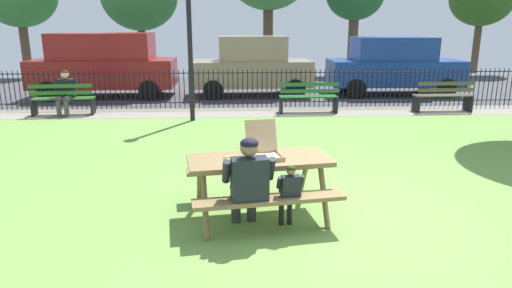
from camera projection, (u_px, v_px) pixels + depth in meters
The scene contains 17 objects.
ground at pixel (316, 170), 7.76m from camera, with size 28.00×11.69×0.02m, color #6F9C46.
cobblestone_walkway at pixel (284, 112), 12.72m from camera, with size 28.00×1.40×0.01m, color gray.
street_asphalt at pixel (271, 89), 17.08m from camera, with size 28.00×7.63×0.01m, color #424247.
picnic_table_foreground at pixel (259, 171), 5.84m from camera, with size 2.00×1.73×0.79m.
pizza_box_open at pixel (264, 148), 5.83m from camera, with size 0.50×0.56×0.44m.
pizza_slice_on_table at pixel (233, 159), 5.74m from camera, with size 0.26×0.28×0.02m.
adult_at_table at pixel (248, 181), 5.30m from camera, with size 0.63×0.63×1.19m.
child_at_table at pixel (289, 190), 5.41m from camera, with size 0.34×0.33×0.84m.
iron_fence_streetside at pixel (281, 88), 13.25m from camera, with size 20.66×0.03×1.11m.
park_bench_left at pixel (63, 100), 12.20m from camera, with size 1.63×0.60×0.85m.
park_bench_center at pixel (309, 98), 12.51m from camera, with size 1.61×0.50×0.85m.
park_bench_right at pixel (443, 97), 12.69m from camera, with size 1.61×0.51×0.85m.
person_on_park_bench at pixel (65, 91), 12.16m from camera, with size 0.61×0.60×1.19m.
lamp_post_walkway at pixel (189, 15), 10.96m from camera, with size 0.28×0.28×4.29m.
parked_car_far_left at pixel (104, 64), 15.02m from camera, with size 4.61×1.98×2.08m.
parked_car_left at pixel (252, 66), 15.28m from camera, with size 3.97×1.96×1.98m.
parked_car_center at pixel (394, 65), 15.51m from camera, with size 4.43×1.97×1.94m.
Camera 1 is at (-1.39, -5.47, 2.45)m, focal length 31.97 mm.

